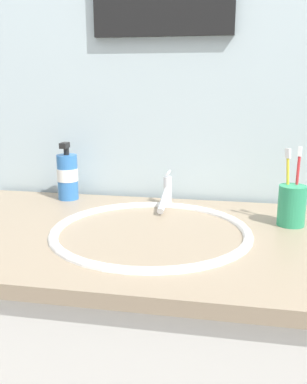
{
  "coord_description": "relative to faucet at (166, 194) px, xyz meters",
  "views": [
    {
      "loc": [
        0.22,
        -0.96,
        1.25
      ],
      "look_at": [
        0.03,
        0.03,
        0.99
      ],
      "focal_mm": 41.15,
      "sensor_mm": 36.0,
      "label": 1
    }
  ],
  "objects": [
    {
      "name": "sink_basin",
      "position": [
        -0.0,
        -0.22,
        -0.07
      ],
      "size": [
        0.48,
        0.48,
        0.1
      ],
      "color": "white",
      "rests_on": "vanity_counter"
    },
    {
      "name": "faucet",
      "position": [
        0.0,
        0.0,
        0.0
      ],
      "size": [
        0.02,
        0.16,
        0.09
      ],
      "color": "silver",
      "rests_on": "sink_basin"
    },
    {
      "name": "soap_dispenser",
      "position": [
        -0.3,
        0.03,
        0.03
      ],
      "size": [
        0.06,
        0.06,
        0.17
      ],
      "color": "#3372BF",
      "rests_on": "vanity_counter"
    },
    {
      "name": "toothbrush_red",
      "position": [
        0.34,
        -0.09,
        0.07
      ],
      "size": [
        0.01,
        0.03,
        0.19
      ],
      "color": "red",
      "rests_on": "toothbrush_cup"
    },
    {
      "name": "toothbrush_cup",
      "position": [
        0.33,
        -0.1,
        0.01
      ],
      "size": [
        0.07,
        0.07,
        0.1
      ],
      "primitive_type": "cylinder",
      "color": "#2D9966",
      "rests_on": "vanity_counter"
    },
    {
      "name": "tiled_wall_back",
      "position": [
        -0.03,
        0.13,
        0.26
      ],
      "size": [
        2.28,
        0.04,
        2.4
      ],
      "primitive_type": "cube",
      "color": "silver",
      "rests_on": "ground"
    },
    {
      "name": "toothbrush_yellow",
      "position": [
        0.32,
        -0.09,
        0.07
      ],
      "size": [
        0.02,
        0.02,
        0.18
      ],
      "color": "yellow",
      "rests_on": "toothbrush_cup"
    }
  ]
}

